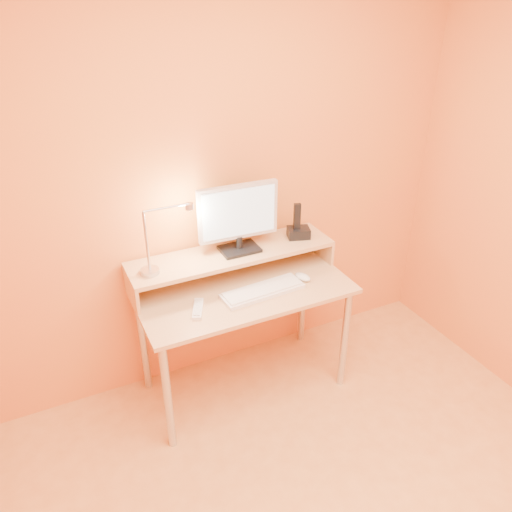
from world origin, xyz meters
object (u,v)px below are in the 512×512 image
remote_control (198,309)px  lamp_base (150,271)px  phone_dock (299,233)px  mouse (303,277)px  monitor_panel (238,212)px  keyboard (263,291)px

remote_control → lamp_base: bearing=155.1°
phone_dock → mouse: bearing=-94.5°
mouse → remote_control: mouse is taller
phone_dock → monitor_panel: bearing=-163.7°
lamp_base → phone_dock: 0.92m
monitor_panel → phone_dock: size_ratio=3.55×
phone_dock → keyboard: (-0.36, -0.24, -0.18)m
lamp_base → remote_control: lamp_base is taller
phone_dock → keyboard: bearing=-128.7°
monitor_panel → mouse: 0.53m
keyboard → monitor_panel: bearing=93.8°
monitor_panel → keyboard: bearing=-79.7°
remote_control → monitor_panel: bearing=60.0°
phone_dock → mouse: size_ratio=1.22×
monitor_panel → remote_control: bearing=-141.4°
monitor_panel → lamp_base: size_ratio=4.62×
monitor_panel → phone_dock: 0.44m
monitor_panel → remote_control: monitor_panel is taller
monitor_panel → keyboard: monitor_panel is taller
keyboard → remote_control: size_ratio=2.63×
lamp_base → mouse: (0.83, -0.18, -0.15)m
monitor_panel → phone_dock: monitor_panel is taller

